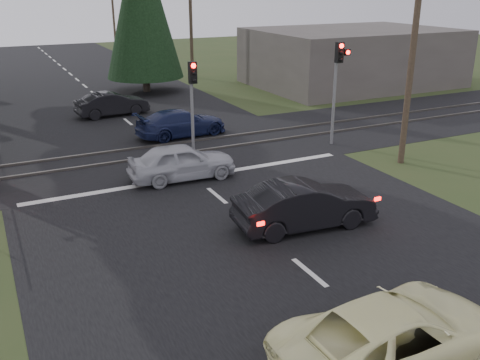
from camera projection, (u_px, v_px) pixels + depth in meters
ground at (310, 273)px, 14.04m from camera, size 120.00×120.00×0.00m
road at (178, 164)px, 22.45m from camera, size 14.00×100.00×0.01m
rail_corridor at (163, 151)px, 24.13m from camera, size 120.00×8.00×0.01m
stop_line at (194, 177)px, 20.93m from camera, size 13.00×0.35×0.00m
rail_near at (169, 155)px, 23.44m from camera, size 120.00×0.12×0.10m
rail_far at (158, 146)px, 24.78m from camera, size 120.00×0.12×0.10m
traffic_signal_right at (338, 74)px, 23.98m from camera, size 0.68×0.48×4.70m
traffic_signal_center at (193, 93)px, 22.46m from camera, size 0.32×0.48×4.10m
utility_pole_near at (413, 48)px, 20.96m from camera, size 1.80×0.26×9.00m
utility_pole_mid at (191, 16)px, 41.15m from camera, size 1.80×0.26×9.00m
utility_pole_far at (113, 5)px, 62.17m from camera, size 1.80×0.26×9.00m
conifer_tree at (141, 1)px, 35.27m from camera, size 5.20×5.20×11.00m
building_right at (352, 57)px, 39.30m from camera, size 14.00×10.00×4.00m
cream_coupe at (394, 335)px, 10.43m from camera, size 5.07×2.49×1.39m
dark_hatchback at (305, 205)px, 16.43m from camera, size 4.53×1.93×1.45m
silver_car at (182, 162)px, 20.50m from camera, size 4.18×1.84×1.40m
blue_sedan at (181, 123)px, 26.29m from camera, size 4.67×2.25×1.31m
dark_car_far at (112, 104)px, 30.35m from camera, size 4.17×1.81×1.33m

